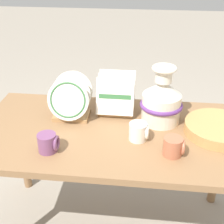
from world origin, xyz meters
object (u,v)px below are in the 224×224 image
at_px(dish_rack_round_plates, 70,102).
at_px(dish_rack_square_plates, 116,99).
at_px(ceramic_vase, 162,100).
at_px(mug_plum_glaze, 48,143).
at_px(mug_cream_glaze, 139,132).
at_px(mug_terracotta_glaze, 174,147).
at_px(wicker_charger_stack, 218,128).

bearing_deg(dish_rack_round_plates, dish_rack_square_plates, 21.50).
height_order(ceramic_vase, mug_plum_glaze, ceramic_vase).
relative_size(dish_rack_square_plates, mug_cream_glaze, 2.32).
relative_size(dish_rack_round_plates, mug_terracotta_glaze, 2.49).
bearing_deg(mug_cream_glaze, wicker_charger_stack, 14.47).
xyz_separation_m(dish_rack_round_plates, wicker_charger_stack, (0.78, -0.07, -0.07)).
xyz_separation_m(dish_rack_square_plates, mug_cream_glaze, (0.14, -0.27, -0.04)).
height_order(wicker_charger_stack, mug_cream_glaze, mug_cream_glaze).
xyz_separation_m(ceramic_vase, dish_rack_square_plates, (-0.25, 0.07, -0.05)).
bearing_deg(dish_rack_square_plates, mug_terracotta_glaze, -51.04).
distance_m(dish_rack_round_plates, wicker_charger_stack, 0.79).
relative_size(ceramic_vase, dish_rack_square_plates, 1.41).
relative_size(dish_rack_round_plates, mug_plum_glaze, 2.49).
xyz_separation_m(mug_cream_glaze, mug_plum_glaze, (-0.42, -0.14, 0.00)).
distance_m(dish_rack_round_plates, mug_cream_glaze, 0.42).
bearing_deg(dish_rack_round_plates, mug_terracotta_glaze, -27.27).
height_order(dish_rack_square_plates, wicker_charger_stack, dish_rack_square_plates).
bearing_deg(dish_rack_square_plates, dish_rack_round_plates, -158.50).
bearing_deg(wicker_charger_stack, mug_terracotta_glaze, -138.47).
xyz_separation_m(dish_rack_square_plates, mug_terracotta_glaze, (0.30, -0.38, -0.04)).
distance_m(ceramic_vase, mug_plum_glaze, 0.63).
relative_size(ceramic_vase, dish_rack_round_plates, 1.31).
xyz_separation_m(dish_rack_round_plates, mug_cream_glaze, (0.38, -0.17, -0.05)).
xyz_separation_m(ceramic_vase, mug_plum_glaze, (-0.53, -0.34, -0.08)).
height_order(dish_rack_round_plates, dish_rack_square_plates, dish_rack_round_plates).
height_order(dish_rack_round_plates, mug_terracotta_glaze, dish_rack_round_plates).
xyz_separation_m(wicker_charger_stack, mug_cream_glaze, (-0.40, -0.10, 0.02)).
bearing_deg(ceramic_vase, mug_cream_glaze, -119.59).
distance_m(wicker_charger_stack, mug_terracotta_glaze, 0.32).
relative_size(wicker_charger_stack, mug_cream_glaze, 3.53).
xyz_separation_m(dish_rack_square_plates, wicker_charger_stack, (0.54, -0.16, -0.05)).
height_order(ceramic_vase, wicker_charger_stack, ceramic_vase).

